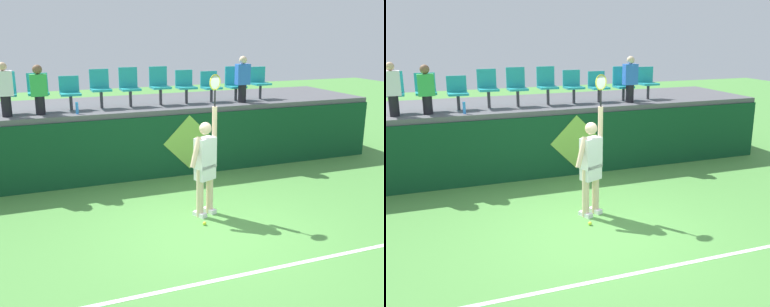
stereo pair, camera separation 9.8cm
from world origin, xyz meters
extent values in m
plane|color=#519342|center=(0.00, 0.00, 0.00)|extent=(40.00, 40.00, 0.00)
cube|color=#0F4223|center=(0.00, 3.15, 0.72)|extent=(11.73, 0.20, 1.45)
cube|color=#56565B|center=(0.00, 4.46, 1.51)|extent=(11.73, 2.72, 0.12)
cube|color=white|center=(0.00, -1.45, 0.00)|extent=(10.56, 0.08, 0.01)
cube|color=white|center=(0.09, 0.67, 0.04)|extent=(0.22, 0.29, 0.08)
cube|color=white|center=(0.33, 0.77, 0.04)|extent=(0.22, 0.29, 0.08)
cylinder|color=beige|center=(0.09, 0.67, 0.45)|extent=(0.13, 0.13, 0.91)
cylinder|color=beige|center=(0.33, 0.77, 0.45)|extent=(0.13, 0.13, 0.91)
cube|color=white|center=(0.21, 0.72, 0.83)|extent=(0.42, 0.35, 0.28)
cube|color=white|center=(0.21, 0.72, 1.18)|extent=(0.44, 0.36, 0.55)
sphere|color=beige|center=(0.21, 0.72, 1.63)|extent=(0.22, 0.22, 0.22)
cylinder|color=beige|center=(-0.01, 0.62, 1.24)|extent=(0.27, 0.19, 0.55)
cylinder|color=beige|center=(0.43, 0.82, 1.70)|extent=(0.09, 0.09, 0.58)
cylinder|color=black|center=(0.43, 0.82, 2.14)|extent=(0.03, 0.03, 0.30)
torus|color=gold|center=(0.43, 0.82, 2.42)|extent=(0.27, 0.14, 0.28)
ellipsoid|color=silver|center=(0.43, 0.82, 2.42)|extent=(0.23, 0.11, 0.24)
sphere|color=#D1E533|center=(0.03, 0.28, 0.03)|extent=(0.07, 0.07, 0.07)
cylinder|color=#338CE5|center=(-1.67, 3.33, 1.69)|extent=(0.06, 0.06, 0.26)
cylinder|color=#38383D|center=(-3.07, 3.89, 1.76)|extent=(0.07, 0.07, 0.38)
cube|color=teal|center=(-3.07, 3.89, 1.97)|extent=(0.44, 0.42, 0.05)
cube|color=teal|center=(-3.07, 4.08, 2.23)|extent=(0.44, 0.04, 0.45)
cylinder|color=#38383D|center=(-2.40, 3.89, 1.76)|extent=(0.07, 0.07, 0.38)
cube|color=teal|center=(-2.40, 3.89, 1.97)|extent=(0.44, 0.42, 0.05)
cube|color=teal|center=(-2.40, 4.08, 2.20)|extent=(0.44, 0.04, 0.40)
cylinder|color=#38383D|center=(-1.73, 3.89, 1.73)|extent=(0.07, 0.07, 0.33)
cube|color=teal|center=(-1.73, 3.89, 1.93)|extent=(0.44, 0.42, 0.05)
cube|color=teal|center=(-1.73, 4.08, 2.13)|extent=(0.44, 0.04, 0.36)
cylinder|color=#38383D|center=(-1.05, 3.89, 1.77)|extent=(0.07, 0.07, 0.40)
cube|color=teal|center=(-1.05, 3.89, 1.99)|extent=(0.44, 0.42, 0.05)
cube|color=teal|center=(-1.05, 4.08, 2.23)|extent=(0.44, 0.04, 0.43)
cylinder|color=#38383D|center=(-0.37, 3.89, 1.76)|extent=(0.07, 0.07, 0.38)
cube|color=teal|center=(-0.37, 3.89, 1.97)|extent=(0.44, 0.42, 0.05)
cube|color=teal|center=(-0.37, 4.08, 2.23)|extent=(0.44, 0.04, 0.47)
cylinder|color=#38383D|center=(0.37, 3.89, 1.76)|extent=(0.07, 0.07, 0.39)
cube|color=teal|center=(0.37, 3.89, 1.98)|extent=(0.44, 0.42, 0.05)
cube|color=teal|center=(0.37, 4.08, 2.24)|extent=(0.44, 0.04, 0.46)
cylinder|color=#38383D|center=(1.03, 3.89, 1.75)|extent=(0.07, 0.07, 0.36)
cube|color=teal|center=(1.03, 3.89, 1.95)|extent=(0.44, 0.42, 0.05)
cube|color=teal|center=(1.03, 4.08, 2.17)|extent=(0.44, 0.04, 0.39)
cylinder|color=#38383D|center=(1.69, 3.89, 1.73)|extent=(0.07, 0.07, 0.33)
cube|color=teal|center=(1.69, 3.89, 1.92)|extent=(0.44, 0.42, 0.05)
cube|color=teal|center=(1.69, 4.08, 2.13)|extent=(0.44, 0.04, 0.37)
cylinder|color=#38383D|center=(2.37, 3.89, 1.73)|extent=(0.07, 0.07, 0.32)
cube|color=teal|center=(2.37, 3.89, 1.91)|extent=(0.44, 0.42, 0.05)
cube|color=teal|center=(2.37, 4.08, 2.18)|extent=(0.44, 0.04, 0.47)
cylinder|color=#38383D|center=(3.08, 3.89, 1.75)|extent=(0.07, 0.07, 0.37)
cube|color=teal|center=(3.08, 3.89, 1.96)|extent=(0.44, 0.42, 0.05)
cube|color=teal|center=(3.08, 4.08, 2.18)|extent=(0.44, 0.04, 0.40)
cylinder|color=black|center=(2.37, 3.54, 1.79)|extent=(0.20, 0.20, 0.44)
cube|color=blue|center=(2.37, 3.54, 2.26)|extent=(0.34, 0.20, 0.50)
sphere|color=beige|center=(2.37, 3.54, 2.60)|extent=(0.19, 0.19, 0.19)
cylinder|color=black|center=(-2.40, 3.56, 1.76)|extent=(0.20, 0.20, 0.39)
cube|color=green|center=(-2.40, 3.56, 2.19)|extent=(0.34, 0.20, 0.46)
sphere|color=brown|center=(-2.40, 3.56, 2.51)|extent=(0.20, 0.20, 0.20)
cylinder|color=black|center=(-3.07, 3.54, 1.78)|extent=(0.20, 0.20, 0.43)
cube|color=white|center=(-3.07, 3.54, 2.25)|extent=(0.34, 0.20, 0.51)
sphere|color=#DBAD84|center=(-3.07, 3.54, 2.59)|extent=(0.18, 0.18, 0.18)
cube|color=#0F4223|center=(0.79, 3.04, 0.00)|extent=(0.90, 0.01, 0.00)
plane|color=#8CC64C|center=(0.79, 3.04, 0.80)|extent=(1.27, 0.00, 1.27)
camera|label=1|loc=(-2.78, -6.45, 3.30)|focal=42.17mm
camera|label=2|loc=(-2.69, -6.48, 3.30)|focal=42.17mm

